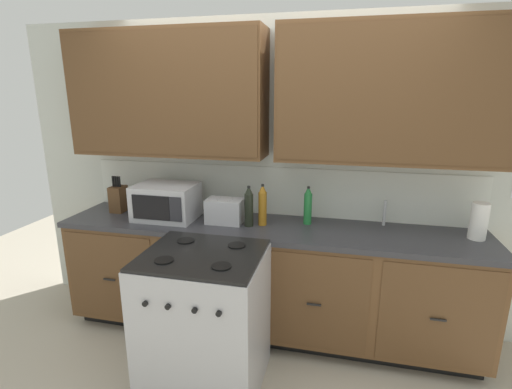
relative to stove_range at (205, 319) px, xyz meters
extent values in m
plane|color=#B2A893|center=(0.29, 0.33, -0.47)|extent=(8.02, 8.02, 0.00)
cube|color=silver|center=(0.29, 0.96, 0.77)|extent=(4.41, 0.05, 2.48)
cube|color=silver|center=(0.29, 0.93, 0.66)|extent=(3.21, 0.01, 0.40)
cube|color=brown|center=(-0.54, 0.76, 1.43)|extent=(1.55, 0.34, 0.95)
cube|color=brown|center=(-0.54, 0.59, 1.43)|extent=(1.52, 0.01, 0.89)
cube|color=brown|center=(1.12, 0.76, 1.43)|extent=(1.55, 0.34, 0.95)
cube|color=brown|center=(1.12, 0.59, 1.43)|extent=(1.52, 0.01, 0.89)
cube|color=black|center=(0.29, 0.66, -0.42)|extent=(3.15, 0.48, 0.10)
cube|color=brown|center=(0.29, 0.63, 0.02)|extent=(3.21, 0.60, 0.79)
cube|color=brown|center=(-0.92, 0.33, 0.02)|extent=(0.74, 0.01, 0.72)
cube|color=black|center=(-0.92, 0.31, 0.02)|extent=(0.10, 0.01, 0.01)
cube|color=brown|center=(-0.11, 0.33, 0.02)|extent=(0.74, 0.01, 0.72)
cube|color=black|center=(-0.11, 0.31, 0.02)|extent=(0.10, 0.01, 0.01)
cube|color=brown|center=(0.69, 0.33, 0.02)|extent=(0.74, 0.01, 0.72)
cube|color=black|center=(0.69, 0.31, 0.02)|extent=(0.10, 0.01, 0.01)
cube|color=brown|center=(1.49, 0.33, 0.02)|extent=(0.74, 0.01, 0.72)
cube|color=black|center=(1.49, 0.31, 0.02)|extent=(0.10, 0.01, 0.01)
cube|color=#333338|center=(0.29, 0.63, 0.44)|extent=(3.24, 0.63, 0.04)
cube|color=#A8AAAF|center=(1.16, 0.66, 0.44)|extent=(0.56, 0.38, 0.02)
cube|color=#B7B7BC|center=(0.00, 0.00, -0.01)|extent=(0.76, 0.66, 0.92)
cube|color=black|center=(0.00, 0.00, 0.46)|extent=(0.74, 0.65, 0.02)
cylinder|color=black|center=(-0.18, -0.16, 0.47)|extent=(0.12, 0.12, 0.01)
cylinder|color=black|center=(0.18, -0.16, 0.47)|extent=(0.12, 0.12, 0.01)
cylinder|color=black|center=(-0.18, 0.16, 0.47)|extent=(0.12, 0.12, 0.01)
cylinder|color=black|center=(0.18, 0.16, 0.47)|extent=(0.12, 0.12, 0.01)
cylinder|color=black|center=(-0.22, -0.34, 0.28)|extent=(0.03, 0.02, 0.03)
cylinder|color=black|center=(-0.08, -0.34, 0.28)|extent=(0.03, 0.02, 0.03)
cylinder|color=black|center=(0.08, -0.34, 0.28)|extent=(0.03, 0.02, 0.03)
cylinder|color=black|center=(0.22, -0.34, 0.28)|extent=(0.03, 0.02, 0.03)
cube|color=#B7B7BC|center=(-0.54, 0.62, 0.60)|extent=(0.48, 0.36, 0.28)
cube|color=black|center=(-0.58, 0.44, 0.60)|extent=(0.31, 0.01, 0.19)
cube|color=#28282D|center=(-0.38, 0.44, 0.60)|extent=(0.10, 0.01, 0.19)
cube|color=#B7B7BC|center=(-0.05, 0.63, 0.55)|extent=(0.28, 0.18, 0.19)
cube|color=black|center=(-0.10, 0.63, 0.64)|extent=(0.02, 0.13, 0.01)
cube|color=black|center=(0.00, 0.63, 0.64)|extent=(0.02, 0.13, 0.01)
cube|color=#52361E|center=(-1.02, 0.70, 0.57)|extent=(0.11, 0.14, 0.22)
cylinder|color=black|center=(-1.05, 0.69, 0.72)|extent=(0.02, 0.02, 0.09)
cylinder|color=black|center=(-1.03, 0.69, 0.72)|extent=(0.02, 0.02, 0.09)
cylinder|color=black|center=(-1.01, 0.69, 0.72)|extent=(0.02, 0.02, 0.09)
cylinder|color=black|center=(-0.99, 0.69, 0.72)|extent=(0.02, 0.02, 0.09)
cylinder|color=#B2B5BA|center=(1.16, 0.84, 0.56)|extent=(0.02, 0.02, 0.20)
cylinder|color=white|center=(1.77, 0.70, 0.59)|extent=(0.12, 0.12, 0.26)
cylinder|color=#237A38|center=(0.58, 0.74, 0.58)|extent=(0.06, 0.06, 0.24)
cone|color=#237A38|center=(0.58, 0.74, 0.73)|extent=(0.06, 0.06, 0.06)
cylinder|color=black|center=(0.58, 0.74, 0.75)|extent=(0.02, 0.02, 0.02)
cylinder|color=black|center=(0.15, 0.59, 0.58)|extent=(0.07, 0.07, 0.25)
cone|color=black|center=(0.15, 0.59, 0.74)|extent=(0.06, 0.06, 0.06)
cylinder|color=black|center=(0.15, 0.59, 0.76)|extent=(0.02, 0.02, 0.02)
cylinder|color=#9E6619|center=(0.25, 0.64, 0.59)|extent=(0.06, 0.06, 0.26)
cone|color=#9E6619|center=(0.25, 0.64, 0.75)|extent=(0.06, 0.06, 0.06)
cylinder|color=black|center=(0.25, 0.64, 0.77)|extent=(0.02, 0.02, 0.02)
camera|label=1|loc=(0.83, -2.07, 1.44)|focal=26.65mm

